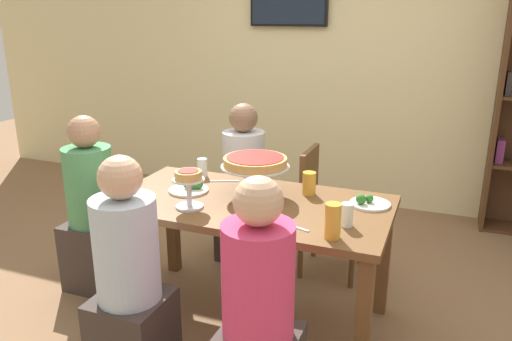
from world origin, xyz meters
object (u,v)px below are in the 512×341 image
object	(u,v)px
water_glass_clear_near	(248,213)
diner_far_left	(244,194)
television	(289,3)
chair_far_right	(324,205)
water_glass_clear_spare	(347,215)
beer_glass_amber_short	(309,183)
cutlery_knife_near	(225,181)
water_glass_clear_far	(202,167)
dining_table	(249,218)
salad_plate_spare	(115,196)
beer_glass_amber_tall	(333,221)
salad_plate_near_diner	(368,202)
cutlery_fork_near	(293,226)
personal_pizza_stand	(189,182)
salad_plate_far_diner	(191,188)
diner_near_right	(258,326)
diner_near_left	(130,289)
deep_dish_pizza_stand	(255,164)
diner_head_west	(93,216)

from	to	relation	value
water_glass_clear_near	diner_far_left	bearing A→B (deg)	113.91
television	chair_far_right	bearing A→B (deg)	-62.19
chair_far_right	water_glass_clear_spare	distance (m)	0.98
television	beer_glass_amber_short	distance (m)	2.26
beer_glass_amber_short	cutlery_knife_near	size ratio (longest dim) A/B	0.73
water_glass_clear_far	dining_table	bearing A→B (deg)	-34.16
salad_plate_spare	cutlery_knife_near	distance (m)	0.67
beer_glass_amber_tall	water_glass_clear_far	size ratio (longest dim) A/B	1.45
cutlery_knife_near	salad_plate_near_diner	bearing A→B (deg)	152.67
salad_plate_spare	television	bearing A→B (deg)	84.21
television	water_glass_clear_spare	bearing A→B (deg)	-64.98
diner_far_left	water_glass_clear_spare	world-z (taller)	diner_far_left
dining_table	cutlery_fork_near	distance (m)	0.43
dining_table	chair_far_right	bearing A→B (deg)	71.16
water_glass_clear_near	personal_pizza_stand	bearing A→B (deg)	166.22
salad_plate_far_diner	personal_pizza_stand	bearing A→B (deg)	-63.47
water_glass_clear_near	cutlery_fork_near	xyz separation A→B (m)	(0.22, 0.05, -0.06)
diner_near_right	cutlery_fork_near	world-z (taller)	diner_near_right
diner_near_left	water_glass_clear_near	distance (m)	0.67
diner_far_left	cutlery_knife_near	world-z (taller)	diner_far_left
diner_near_right	deep_dish_pizza_stand	xyz separation A→B (m)	(-0.34, 0.82, 0.44)
personal_pizza_stand	water_glass_clear_near	xyz separation A→B (m)	(0.38, -0.09, -0.08)
beer_glass_amber_short	water_glass_clear_near	distance (m)	0.56
diner_head_west	diner_far_left	world-z (taller)	same
television	water_glass_clear_near	bearing A→B (deg)	-76.23
water_glass_clear_spare	chair_far_right	bearing A→B (deg)	110.33
diner_head_west	salad_plate_spare	size ratio (longest dim) A/B	5.01
diner_near_left	beer_glass_amber_tall	distance (m)	1.01
beer_glass_amber_short	water_glass_clear_far	bearing A→B (deg)	174.51
water_glass_clear_near	salad_plate_far_diner	bearing A→B (deg)	146.67
cutlery_knife_near	chair_far_right	bearing A→B (deg)	-160.28
beer_glass_amber_short	cutlery_fork_near	distance (m)	0.49
personal_pizza_stand	dining_table	bearing A→B (deg)	37.63
salad_plate_near_diner	water_glass_clear_spare	distance (m)	0.33
personal_pizza_stand	water_glass_clear_far	bearing A→B (deg)	109.92
diner_head_west	cutlery_knife_near	bearing A→B (deg)	19.43
water_glass_clear_spare	salad_plate_spare	bearing A→B (deg)	-175.18
deep_dish_pizza_stand	salad_plate_near_diner	bearing A→B (deg)	8.64
dining_table	water_glass_clear_far	world-z (taller)	water_glass_clear_far
television	water_glass_clear_spare	distance (m)	2.68
cutlery_knife_near	cutlery_fork_near	bearing A→B (deg)	117.83
diner_head_west	salad_plate_far_diner	bearing A→B (deg)	4.21
beer_glass_amber_tall	salad_plate_spare	bearing A→B (deg)	177.61
water_glass_clear_near	beer_glass_amber_short	bearing A→B (deg)	73.00
deep_dish_pizza_stand	diner_near_right	bearing A→B (deg)	-67.49
salad_plate_far_diner	cutlery_fork_near	bearing A→B (deg)	-20.98
diner_far_left	salad_plate_far_diner	distance (m)	0.75
deep_dish_pizza_stand	salad_plate_spare	distance (m)	0.81
salad_plate_far_diner	salad_plate_spare	distance (m)	0.43
television	diner_near_right	world-z (taller)	television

